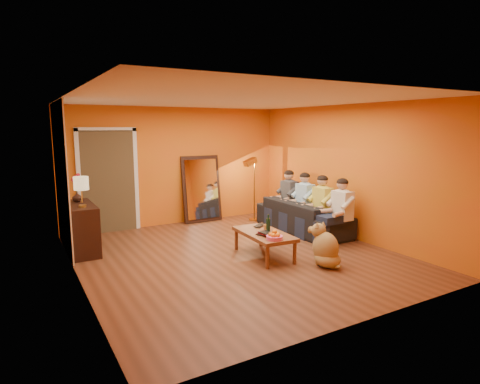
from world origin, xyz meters
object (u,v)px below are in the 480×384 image
mirror_frame (201,189)px  laptop (262,226)px  sideboard (81,228)px  tumbler (266,227)px  person_mid_left (322,206)px  wine_bottle (268,224)px  table_lamp (82,192)px  vase (77,197)px  sofa (303,216)px  person_far_right (289,197)px  person_mid_right (305,201)px  dog (326,245)px  person_far_left (342,211)px  floor_lamp (254,190)px  coffee_table (264,244)px

mirror_frame → laptop: size_ratio=5.00×
sideboard → tumbler: (2.74, -1.69, 0.04)m
person_mid_left → wine_bottle: size_ratio=3.94×
table_lamp → vase: (0.00, 0.55, -0.17)m
table_lamp → laptop: table_lamp is taller
wine_bottle → sofa: bearing=33.5°
table_lamp → tumbler: (2.74, -1.39, -0.64)m
table_lamp → person_far_right: bearing=1.7°
table_lamp → laptop: (2.80, -1.16, -0.67)m
person_far_right → person_mid_right: bearing=-90.0°
laptop → tumbler: bearing=-141.1°
person_far_right → laptop: person_far_right is taller
table_lamp → person_mid_left: table_lamp is taller
dog → person_far_left: bearing=57.9°
floor_lamp → person_mid_right: size_ratio=1.18×
mirror_frame → coffee_table: 2.95m
sideboard → person_far_right: (4.37, -0.17, 0.18)m
mirror_frame → floor_lamp: (1.09, -0.56, -0.04)m
coffee_table → tumbler: tumbler is taller
sideboard → table_lamp: size_ratio=2.31×
table_lamp → dog: bearing=-36.8°
sideboard → person_mid_right: size_ratio=0.97×
sofa → tumbler: 1.74m
person_mid_left → person_far_left: bearing=-90.0°
coffee_table → dog: size_ratio=1.76×
coffee_table → person_mid_left: person_mid_left is taller
person_far_left → person_mid_left: bearing=90.0°
tumbler → sofa: bearing=30.1°
sofa → sideboard: bearing=79.1°
table_lamp → tumbler: size_ratio=5.22×
coffee_table → vase: size_ratio=6.85×
floor_lamp → person_mid_right: (0.49, -1.24, -0.11)m
person_far_left → wine_bottle: bearing=-178.6°
table_lamp → sideboard: bearing=90.0°
sideboard → coffee_table: 3.19m
person_far_left → sideboard: bearing=157.4°
wine_bottle → tumbler: size_ratio=3.18×
person_mid_right → laptop: 1.75m
mirror_frame → floor_lamp: bearing=-27.3°
person_mid_left → laptop: bearing=-173.0°
person_far_left → tumbler: 1.64m
sideboard → person_far_left: (4.37, -1.82, 0.18)m
tumbler → person_far_right: bearing=43.0°
sideboard → coffee_table: (2.62, -1.81, -0.21)m
table_lamp → person_mid_left: (4.37, -0.97, -0.49)m
person_far_right → table_lamp: bearing=-178.3°
wine_bottle → tumbler: (0.07, 0.17, -0.11)m
table_lamp → person_far_right: (4.37, 0.13, -0.49)m
floor_lamp → table_lamp: bearing=-170.1°
floor_lamp → person_far_left: floor_lamp is taller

